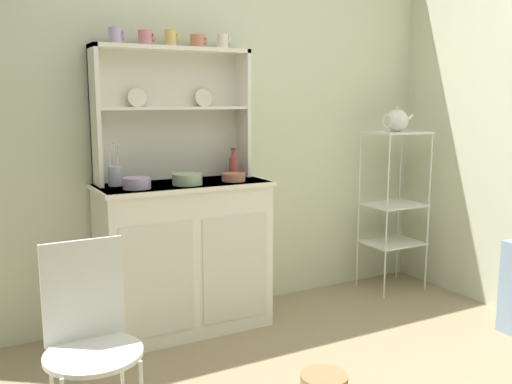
% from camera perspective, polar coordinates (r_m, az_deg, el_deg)
% --- Properties ---
extents(wall_back, '(3.84, 0.05, 2.50)m').
position_cam_1_polar(wall_back, '(3.60, -4.13, 7.49)').
color(wall_back, beige).
rests_on(wall_back, ground).
extents(hutch_cabinet, '(1.01, 0.45, 0.89)m').
position_cam_1_polar(hutch_cabinet, '(3.36, -7.31, -6.40)').
color(hutch_cabinet, white).
rests_on(hutch_cabinet, ground).
extents(hutch_shelf_unit, '(0.94, 0.18, 0.78)m').
position_cam_1_polar(hutch_shelf_unit, '(3.39, -8.64, 8.79)').
color(hutch_shelf_unit, silver).
rests_on(hutch_shelf_unit, hutch_cabinet).
extents(bakers_rack, '(0.41, 0.32, 1.15)m').
position_cam_1_polar(bakers_rack, '(4.12, 13.89, -0.09)').
color(bakers_rack, silver).
rests_on(bakers_rack, ground).
extents(wire_chair, '(0.36, 0.36, 0.85)m').
position_cam_1_polar(wire_chair, '(2.24, -16.62, -13.43)').
color(wire_chair, white).
rests_on(wire_chair, ground).
extents(cup_lilac_0, '(0.08, 0.07, 0.09)m').
position_cam_1_polar(cup_lilac_0, '(3.27, -14.13, 15.19)').
color(cup_lilac_0, '#B79ECC').
rests_on(cup_lilac_0, hutch_shelf_unit).
extents(cup_rose_1, '(0.09, 0.08, 0.08)m').
position_cam_1_polar(cup_rose_1, '(3.32, -11.21, 15.15)').
color(cup_rose_1, '#D17A84').
rests_on(cup_rose_1, hutch_shelf_unit).
extents(cup_gold_2, '(0.08, 0.07, 0.09)m').
position_cam_1_polar(cup_gold_2, '(3.37, -8.67, 15.23)').
color(cup_gold_2, '#DBB760').
rests_on(cup_gold_2, hutch_shelf_unit).
extents(cup_terracotta_3, '(0.10, 0.08, 0.08)m').
position_cam_1_polar(cup_terracotta_3, '(3.43, -5.98, 15.03)').
color(cup_terracotta_3, '#C67556').
rests_on(cup_terracotta_3, hutch_shelf_unit).
extents(cup_cream_4, '(0.08, 0.07, 0.09)m').
position_cam_1_polar(cup_cream_4, '(3.49, -3.39, 15.05)').
color(cup_cream_4, silver).
rests_on(cup_cream_4, hutch_shelf_unit).
extents(bowl_mixing_large, '(0.15, 0.15, 0.06)m').
position_cam_1_polar(bowl_mixing_large, '(3.11, -12.05, 0.90)').
color(bowl_mixing_large, '#B79ECC').
rests_on(bowl_mixing_large, hutch_cabinet).
extents(bowl_floral_medium, '(0.17, 0.17, 0.06)m').
position_cam_1_polar(bowl_floral_medium, '(3.20, -7.02, 1.31)').
color(bowl_floral_medium, '#9EB78E').
rests_on(bowl_floral_medium, hutch_cabinet).
extents(bowl_cream_small, '(0.14, 0.14, 0.05)m').
position_cam_1_polar(bowl_cream_small, '(3.32, -2.30, 1.52)').
color(bowl_cream_small, '#C67556').
rests_on(bowl_cream_small, hutch_cabinet).
extents(jam_bottle, '(0.06, 0.06, 0.18)m').
position_cam_1_polar(jam_bottle, '(3.49, -2.30, 2.69)').
color(jam_bottle, '#B74C47').
rests_on(jam_bottle, hutch_cabinet).
extents(utensil_jar, '(0.08, 0.08, 0.24)m').
position_cam_1_polar(utensil_jar, '(3.23, -14.16, 1.67)').
color(utensil_jar, '#B2B7C6').
rests_on(utensil_jar, hutch_cabinet).
extents(porcelain_teapot, '(0.25, 0.16, 0.18)m').
position_cam_1_polar(porcelain_teapot, '(4.07, 14.17, 7.09)').
color(porcelain_teapot, white).
rests_on(porcelain_teapot, bakers_rack).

